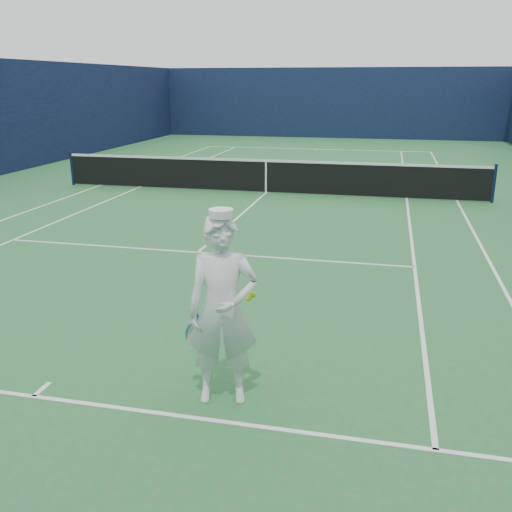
% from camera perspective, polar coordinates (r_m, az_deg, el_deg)
% --- Properties ---
extents(ground, '(80.00, 80.00, 0.00)m').
position_cam_1_polar(ground, '(17.25, 0.99, 6.31)').
color(ground, '#286A35').
rests_on(ground, ground).
extents(court_markings, '(11.03, 23.83, 0.01)m').
position_cam_1_polar(court_markings, '(17.25, 0.99, 6.33)').
color(court_markings, white).
rests_on(court_markings, ground).
extents(windscreen_fence, '(20.12, 36.12, 4.00)m').
position_cam_1_polar(windscreen_fence, '(16.99, 1.03, 12.95)').
color(windscreen_fence, '#0E1734').
rests_on(windscreen_fence, ground).
extents(tennis_net, '(12.88, 0.09, 1.07)m').
position_cam_1_polar(tennis_net, '(17.15, 1.00, 8.13)').
color(tennis_net, '#141E4C').
rests_on(tennis_net, ground).
extents(tennis_player, '(0.89, 0.64, 2.05)m').
position_cam_1_polar(tennis_player, '(5.80, -3.36, -5.46)').
color(tennis_player, white).
rests_on(tennis_player, ground).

